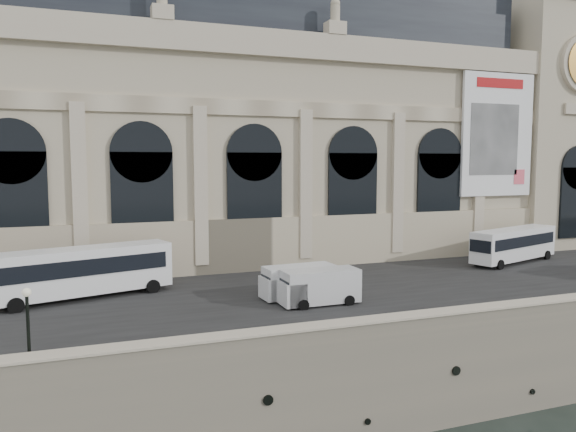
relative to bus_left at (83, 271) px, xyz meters
name	(u,v)px	position (x,y,z in m)	size (l,w,h in m)	color
quay	(255,274)	(19.01, 18.61, -5.15)	(160.00, 70.00, 6.00)	gray
street	(330,286)	(19.01, -2.39, -2.12)	(160.00, 24.00, 0.06)	#2D2D2D
parapet	(423,323)	(19.01, -15.79, -1.54)	(160.00, 1.40, 1.21)	gray
museum	(211,127)	(13.03, 14.47, 11.57)	(69.00, 18.70, 29.10)	#B3A78A
clock_pavilion	(535,102)	(53.01, 11.53, 15.27)	(13.00, 14.72, 36.70)	#B3A78A
bus_left	(83,271)	(0.00, 0.00, 0.00)	(13.27, 6.14, 3.85)	white
bus_right	(514,244)	(40.68, 0.64, -0.21)	(11.95, 5.91, 3.47)	white
van_b	(295,282)	(14.79, -5.42, -0.89)	(5.69, 2.59, 2.48)	silver
van_c	(316,287)	(15.53, -7.65, -0.86)	(5.73, 2.42, 2.54)	silver
lamp_left	(28,331)	(-2.54, -14.74, -0.05)	(0.43, 0.43, 4.23)	black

